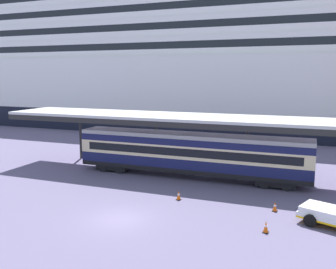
{
  "coord_description": "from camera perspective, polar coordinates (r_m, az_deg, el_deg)",
  "views": [
    {
      "loc": [
        11.37,
        -20.68,
        9.45
      ],
      "look_at": [
        0.37,
        7.96,
        4.5
      ],
      "focal_mm": 39.79,
      "sensor_mm": 36.0,
      "label": 1
    }
  ],
  "objects": [
    {
      "name": "ground_plane",
      "position": [
        25.42,
        -7.42,
        -12.74
      ],
      "size": [
        400.0,
        400.0,
        0.0
      ],
      "primitive_type": "plane",
      "color": "slate"
    },
    {
      "name": "cruise_ship",
      "position": [
        70.57,
        1.04,
        10.66
      ],
      "size": [
        143.73,
        26.23,
        32.08
      ],
      "color": "black",
      "rests_on": "ground"
    },
    {
      "name": "platform_canopy",
      "position": [
        34.23,
        3.65,
        2.47
      ],
      "size": [
        37.39,
        6.14,
        5.69
      ],
      "color": "beige",
      "rests_on": "ground"
    },
    {
      "name": "train_carriage",
      "position": [
        34.36,
        3.4,
        -2.85
      ],
      "size": [
        21.53,
        2.81,
        4.11
      ],
      "color": "black",
      "rests_on": "ground"
    },
    {
      "name": "traffic_cone_far",
      "position": [
        28.73,
        1.64,
        -9.29
      ],
      "size": [
        0.36,
        0.36,
        0.72
      ],
      "color": "black",
      "rests_on": "ground"
    },
    {
      "name": "traffic_cone_near",
      "position": [
        27.48,
        16.06,
        -10.56
      ],
      "size": [
        0.36,
        0.36,
        0.7
      ],
      "color": "black",
      "rests_on": "ground"
    },
    {
      "name": "traffic_cone_mid",
      "position": [
        23.87,
        14.76,
        -13.52
      ],
      "size": [
        0.36,
        0.36,
        0.74
      ],
      "color": "black",
      "rests_on": "ground"
    }
  ]
}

